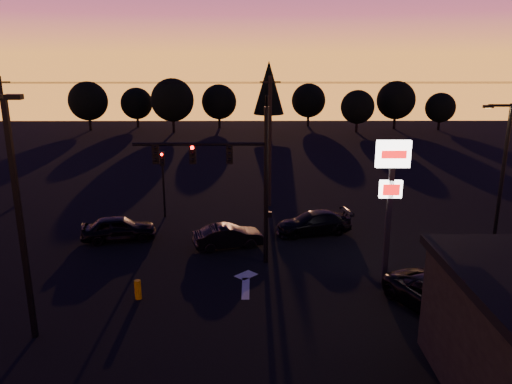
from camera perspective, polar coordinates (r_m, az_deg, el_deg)
ground at (r=22.54m, az=-2.52°, el=-12.08°), size 120.00×120.00×0.00m
lane_arrow at (r=24.01m, az=-1.17°, el=-10.23°), size 1.20×3.10×0.01m
traffic_signal_mast at (r=24.58m, az=-2.55°, el=2.59°), size 6.79×0.52×8.58m
secondary_signal at (r=32.86m, az=-10.59°, el=1.95°), size 0.30×0.31×4.35m
parking_lot_light at (r=19.59m, az=-25.57°, el=-1.35°), size 1.25×0.30×9.14m
pylon_sign at (r=22.98m, az=15.19°, el=1.07°), size 1.50×0.28×6.80m
streetlight at (r=29.23m, az=26.22°, el=2.04°), size 1.55×0.35×8.00m
utility_pole_0 at (r=38.35m, az=-26.52°, el=5.15°), size 1.40×0.26×9.00m
utility_pole_1 at (r=34.47m, az=1.58°, el=5.78°), size 1.40×0.26×9.00m
power_wires at (r=34.02m, az=1.63°, el=12.40°), size 36.00×1.22×0.07m
bollard at (r=22.92m, az=-13.34°, el=-10.80°), size 0.29×0.29×0.87m
tree_0 at (r=73.86m, az=-18.64°, el=9.82°), size 5.36×5.36×6.74m
tree_1 at (r=75.19m, az=-13.49°, el=9.81°), size 4.54×4.54×5.71m
tree_2 at (r=69.07m, az=-9.53°, el=10.33°), size 5.77×5.78×7.26m
tree_3 at (r=72.42m, az=-4.25°, el=10.24°), size 4.95×4.95×6.22m
tree_4 at (r=69.13m, az=1.48°, el=11.83°), size 4.18×4.18×9.50m
tree_5 at (r=74.69m, az=6.02°, el=10.36°), size 4.95×4.95×6.22m
tree_6 at (r=69.76m, az=11.53°, el=9.51°), size 4.54×4.54×5.71m
tree_7 at (r=74.03m, az=15.71°, el=10.07°), size 5.36×5.36×6.74m
tree_8 at (r=75.03m, az=20.32°, el=9.03°), size 4.12×4.12×5.19m
car_left at (r=29.90m, az=-15.40°, el=-4.01°), size 4.46×2.52×1.43m
car_mid at (r=27.86m, az=-3.18°, el=-5.08°), size 4.10×2.41×1.28m
car_right at (r=30.09m, az=6.57°, el=-3.51°), size 4.88×2.86×1.33m
suv_parked at (r=22.48m, az=20.06°, el=-11.22°), size 4.14×5.41×1.36m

